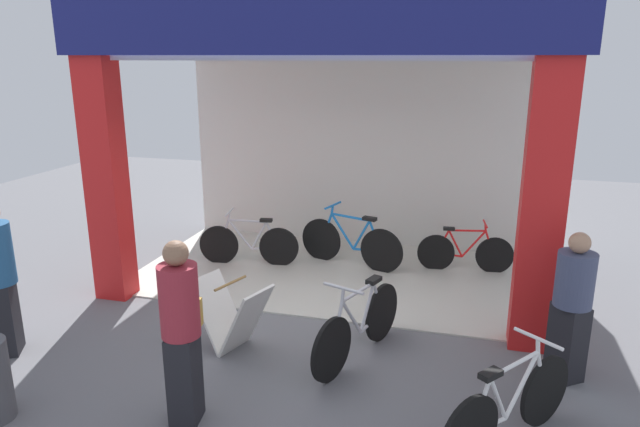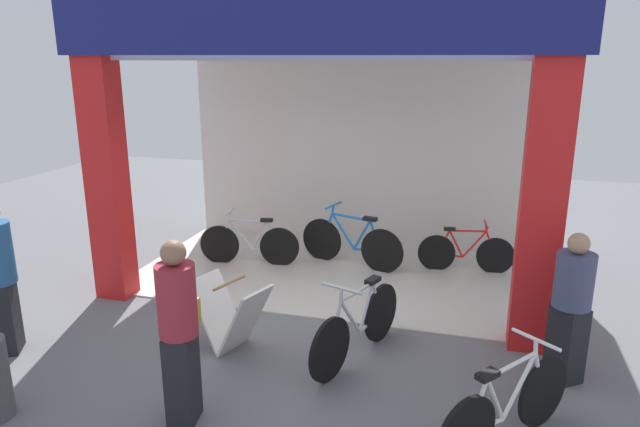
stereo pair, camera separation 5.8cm
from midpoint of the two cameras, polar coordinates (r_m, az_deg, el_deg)
name	(u,v)px [view 1 (the left image)]	position (r m, az deg, el deg)	size (l,w,h in m)	color
ground_plane	(304,317)	(7.28, -1.90, -10.40)	(19.60, 19.60, 0.00)	slate
shop_facade	(336,135)	(8.23, 1.42, 7.87)	(6.00, 3.48, 3.86)	beige
bicycle_inside_0	(465,252)	(8.89, 14.16, -3.77)	(1.43, 0.39, 0.79)	black
bicycle_inside_1	(249,244)	(8.96, -7.33, -3.04)	(1.56, 0.43, 0.87)	black
bicycle_inside_2	(351,243)	(8.83, 2.93, -2.96)	(1.69, 0.58, 0.96)	black
bicycle_parked_0	(509,407)	(5.22, 18.18, -18.01)	(1.08, 1.33, 0.92)	black
bicycle_parked_1	(359,326)	(6.24, 3.64, -11.22)	(0.64, 1.63, 0.94)	black
sandwich_board_sign	(232,316)	(6.47, -9.09, -10.11)	(0.97, 0.74, 0.81)	silver
pedestrian_1	(572,305)	(6.21, 23.73, -8.37)	(0.52, 0.52, 1.55)	black
pedestrian_2	(182,331)	(5.17, -14.03, -11.34)	(0.39, 0.61, 1.71)	black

